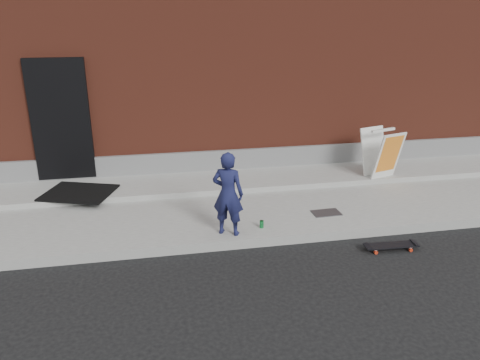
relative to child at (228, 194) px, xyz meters
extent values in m
plane|color=black|center=(-0.08, -0.25, -0.79)|extent=(80.00, 80.00, 0.00)
cube|color=gray|center=(-0.08, 1.25, -0.71)|extent=(20.00, 3.00, 0.15)
cube|color=gray|center=(-0.08, 2.15, -0.59)|extent=(20.00, 1.20, 0.10)
cube|color=maroon|center=(-0.08, 6.75, 1.71)|extent=(20.00, 8.00, 5.00)
cube|color=slate|center=(-0.08, 2.72, -0.34)|extent=(20.00, 0.10, 0.40)
cube|color=black|center=(-2.68, 2.71, 0.61)|extent=(1.05, 0.12, 2.25)
imported|color=#181B44|center=(0.00, 0.00, 0.00)|extent=(0.55, 0.47, 1.27)
cylinder|color=red|center=(2.57, -0.62, -0.76)|extent=(0.05, 0.03, 0.05)
cylinder|color=red|center=(2.56, -0.79, -0.76)|extent=(0.05, 0.03, 0.05)
cylinder|color=red|center=(2.03, -0.60, -0.76)|extent=(0.05, 0.03, 0.05)
cylinder|color=red|center=(2.03, -0.76, -0.76)|extent=(0.05, 0.03, 0.05)
cube|color=silver|center=(2.56, -0.71, -0.72)|extent=(0.06, 0.17, 0.02)
cube|color=silver|center=(2.03, -0.68, -0.72)|extent=(0.06, 0.17, 0.02)
cube|color=black|center=(2.30, -0.69, -0.71)|extent=(0.78, 0.23, 0.02)
cube|color=silver|center=(3.35, 1.55, -0.08)|extent=(0.61, 0.41, 0.92)
cube|color=silver|center=(3.23, 1.94, -0.08)|extent=(0.61, 0.41, 0.92)
cube|color=yellow|center=(3.36, 1.53, -0.12)|extent=(0.50, 0.32, 0.73)
cube|color=silver|center=(3.29, 1.75, 0.38)|extent=(0.55, 0.21, 0.05)
cylinder|color=#1C8C3F|center=(0.54, 0.10, -0.58)|extent=(0.06, 0.06, 0.12)
cube|color=black|center=(-2.38, 1.85, -0.52)|extent=(1.39, 1.26, 0.03)
cube|color=#4B4C50|center=(1.72, 0.42, -0.63)|extent=(0.47, 0.31, 0.01)
camera|label=1|loc=(-1.02, -6.26, 2.51)|focal=35.00mm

